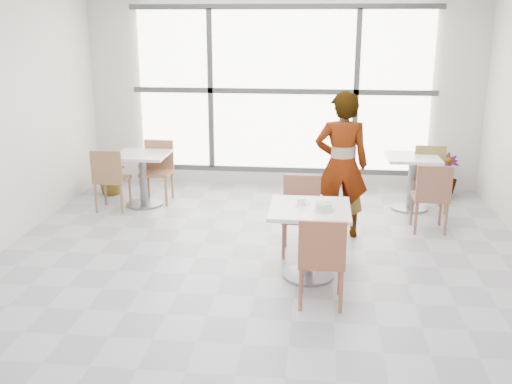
# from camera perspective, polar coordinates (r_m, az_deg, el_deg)

# --- Properties ---
(floor) EXTENTS (7.00, 7.00, 0.00)m
(floor) POSITION_cam_1_polar(r_m,az_deg,el_deg) (6.11, 0.31, -8.23)
(floor) COLOR #9E9EA5
(floor) RESTS_ON ground
(wall_back) EXTENTS (6.00, 0.00, 6.00)m
(wall_back) POSITION_cam_1_polar(r_m,az_deg,el_deg) (9.10, 2.61, 9.78)
(wall_back) COLOR silver
(wall_back) RESTS_ON ground
(wall_front) EXTENTS (6.00, 0.00, 6.00)m
(wall_front) POSITION_cam_1_polar(r_m,az_deg,el_deg) (2.35, -8.56, -10.26)
(wall_front) COLOR silver
(wall_front) RESTS_ON ground
(window) EXTENTS (4.60, 0.07, 2.52)m
(window) POSITION_cam_1_polar(r_m,az_deg,el_deg) (9.04, 2.58, 9.73)
(window) COLOR white
(window) RESTS_ON ground
(main_table) EXTENTS (0.80, 0.80, 0.75)m
(main_table) POSITION_cam_1_polar(r_m,az_deg,el_deg) (5.95, 5.19, -3.57)
(main_table) COLOR white
(main_table) RESTS_ON ground
(chair_near) EXTENTS (0.42, 0.42, 0.87)m
(chair_near) POSITION_cam_1_polar(r_m,az_deg,el_deg) (5.35, 6.38, -6.19)
(chair_near) COLOR #A25B40
(chair_near) RESTS_ON ground
(chair_far) EXTENTS (0.42, 0.42, 0.87)m
(chair_far) POSITION_cam_1_polar(r_m,az_deg,el_deg) (6.62, 4.40, -1.67)
(chair_far) COLOR #935A46
(chair_far) RESTS_ON ground
(oatmeal_bowl) EXTENTS (0.21, 0.21, 0.09)m
(oatmeal_bowl) POSITION_cam_1_polar(r_m,az_deg,el_deg) (5.78, 6.58, -1.39)
(oatmeal_bowl) COLOR silver
(oatmeal_bowl) RESTS_ON main_table
(coffee_cup) EXTENTS (0.16, 0.13, 0.07)m
(coffee_cup) POSITION_cam_1_polar(r_m,az_deg,el_deg) (5.95, 4.36, -0.93)
(coffee_cup) COLOR white
(coffee_cup) RESTS_ON main_table
(person) EXTENTS (0.67, 0.47, 1.76)m
(person) POSITION_cam_1_polar(r_m,az_deg,el_deg) (7.07, 8.27, 2.58)
(person) COLOR black
(person) RESTS_ON ground
(bg_table_left) EXTENTS (0.70, 0.70, 0.75)m
(bg_table_left) POSITION_cam_1_polar(r_m,az_deg,el_deg) (8.42, -10.88, 1.93)
(bg_table_left) COLOR silver
(bg_table_left) RESTS_ON ground
(bg_table_right) EXTENTS (0.70, 0.70, 0.75)m
(bg_table_right) POSITION_cam_1_polar(r_m,az_deg,el_deg) (8.38, 14.83, 1.61)
(bg_table_right) COLOR white
(bg_table_right) RESTS_ON ground
(bg_chair_left_near) EXTENTS (0.42, 0.42, 0.87)m
(bg_chair_left_near) POSITION_cam_1_polar(r_m,az_deg,el_deg) (8.23, -13.96, 1.51)
(bg_chair_left_near) COLOR olive
(bg_chair_left_near) RESTS_ON ground
(bg_chair_left_far) EXTENTS (0.42, 0.42, 0.87)m
(bg_chair_left_far) POSITION_cam_1_polar(r_m,az_deg,el_deg) (8.62, -9.49, 2.44)
(bg_chair_left_far) COLOR #9E6B48
(bg_chair_left_far) RESTS_ON ground
(bg_chair_right_near) EXTENTS (0.42, 0.42, 0.87)m
(bg_chair_right_near) POSITION_cam_1_polar(r_m,az_deg,el_deg) (7.50, 16.62, -0.13)
(bg_chair_right_near) COLOR brown
(bg_chair_right_near) RESTS_ON ground
(bg_chair_right_far) EXTENTS (0.42, 0.42, 0.87)m
(bg_chair_right_far) POSITION_cam_1_polar(r_m,az_deg,el_deg) (8.46, 16.51, 1.71)
(bg_chair_right_far) COLOR olive
(bg_chair_right_far) RESTS_ON ground
(plant_left) EXTENTS (0.64, 0.58, 0.64)m
(plant_left) POSITION_cam_1_polar(r_m,az_deg,el_deg) (9.11, -13.74, 1.77)
(plant_left) COLOR #4E7540
(plant_left) RESTS_ON ground
(plant_right) EXTENTS (0.41, 0.41, 0.64)m
(plant_right) POSITION_cam_1_polar(r_m,az_deg,el_deg) (9.18, 17.82, 1.56)
(plant_right) COLOR #3F723D
(plant_right) RESTS_ON ground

